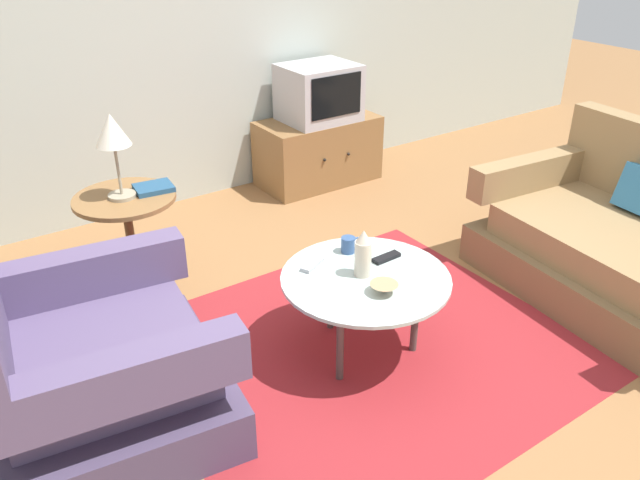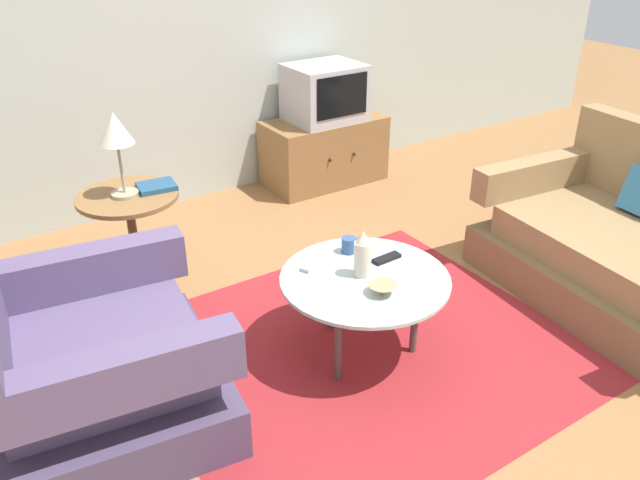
{
  "view_description": "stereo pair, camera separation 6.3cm",
  "coord_description": "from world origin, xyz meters",
  "px_view_note": "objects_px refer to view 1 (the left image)",
  "views": [
    {
      "loc": [
        -1.77,
        -1.82,
        2.01
      ],
      "look_at": [
        -0.19,
        0.44,
        0.55
      ],
      "focal_mm": 35.73,
      "sensor_mm": 36.0,
      "label": 1
    },
    {
      "loc": [
        -1.71,
        -1.86,
        2.01
      ],
      "look_at": [
        -0.19,
        0.44,
        0.55
      ],
      "focal_mm": 35.73,
      "sensor_mm": 36.0,
      "label": 2
    }
  ],
  "objects_px": {
    "mug": "(349,245)",
    "book": "(154,188)",
    "armchair": "(89,369)",
    "couch": "(626,248)",
    "bowl": "(384,288)",
    "coffee_table": "(365,283)",
    "vase": "(363,254)",
    "tv_remote_dark": "(386,257)",
    "side_table": "(128,224)",
    "television": "(319,93)",
    "table_lamp": "(113,135)",
    "tv_stand": "(318,151)",
    "tv_remote_silver": "(312,265)"
  },
  "relations": [
    {
      "from": "couch",
      "to": "bowl",
      "type": "bearing_deg",
      "value": 86.69
    },
    {
      "from": "table_lamp",
      "to": "vase",
      "type": "relative_size",
      "value": 1.94
    },
    {
      "from": "vase",
      "to": "side_table",
      "type": "bearing_deg",
      "value": 122.4
    },
    {
      "from": "tv_stand",
      "to": "tv_remote_silver",
      "type": "relative_size",
      "value": 6.15
    },
    {
      "from": "coffee_table",
      "to": "tv_stand",
      "type": "height_order",
      "value": "tv_stand"
    },
    {
      "from": "tv_remote_silver",
      "to": "book",
      "type": "height_order",
      "value": "book"
    },
    {
      "from": "tv_stand",
      "to": "mug",
      "type": "bearing_deg",
      "value": -120.12
    },
    {
      "from": "side_table",
      "to": "table_lamp",
      "type": "distance_m",
      "value": 0.52
    },
    {
      "from": "armchair",
      "to": "vase",
      "type": "height_order",
      "value": "armchair"
    },
    {
      "from": "vase",
      "to": "tv_remote_dark",
      "type": "relative_size",
      "value": 1.52
    },
    {
      "from": "television",
      "to": "table_lamp",
      "type": "height_order",
      "value": "table_lamp"
    },
    {
      "from": "couch",
      "to": "bowl",
      "type": "xyz_separation_m",
      "value": [
        -1.58,
        0.25,
        0.17
      ]
    },
    {
      "from": "mug",
      "to": "book",
      "type": "relative_size",
      "value": 0.53
    },
    {
      "from": "side_table",
      "to": "table_lamp",
      "type": "bearing_deg",
      "value": -148.9
    },
    {
      "from": "bowl",
      "to": "tv_remote_silver",
      "type": "distance_m",
      "value": 0.41
    },
    {
      "from": "side_table",
      "to": "television",
      "type": "distance_m",
      "value": 1.99
    },
    {
      "from": "mug",
      "to": "tv_remote_silver",
      "type": "relative_size",
      "value": 0.76
    },
    {
      "from": "couch",
      "to": "coffee_table",
      "type": "distance_m",
      "value": 1.62
    },
    {
      "from": "book",
      "to": "table_lamp",
      "type": "bearing_deg",
      "value": -175.16
    },
    {
      "from": "mug",
      "to": "television",
      "type": "bearing_deg",
      "value": 59.72
    },
    {
      "from": "coffee_table",
      "to": "television",
      "type": "height_order",
      "value": "television"
    },
    {
      "from": "television",
      "to": "tv_remote_silver",
      "type": "relative_size",
      "value": 3.6
    },
    {
      "from": "side_table",
      "to": "vase",
      "type": "relative_size",
      "value": 2.55
    },
    {
      "from": "book",
      "to": "bowl",
      "type": "bearing_deg",
      "value": -60.95
    },
    {
      "from": "armchair",
      "to": "coffee_table",
      "type": "height_order",
      "value": "armchair"
    },
    {
      "from": "vase",
      "to": "tv_remote_dark",
      "type": "xyz_separation_m",
      "value": [
        0.19,
        0.05,
        -0.1
      ]
    },
    {
      "from": "couch",
      "to": "mug",
      "type": "xyz_separation_m",
      "value": [
        -1.48,
        0.66,
        0.19
      ]
    },
    {
      "from": "couch",
      "to": "tv_remote_silver",
      "type": "bearing_deg",
      "value": 75.36
    },
    {
      "from": "armchair",
      "to": "coffee_table",
      "type": "xyz_separation_m",
      "value": [
        1.26,
        -0.23,
        0.09
      ]
    },
    {
      "from": "tv_stand",
      "to": "television",
      "type": "distance_m",
      "value": 0.47
    },
    {
      "from": "couch",
      "to": "book",
      "type": "bearing_deg",
      "value": 59.19
    },
    {
      "from": "coffee_table",
      "to": "vase",
      "type": "distance_m",
      "value": 0.15
    },
    {
      "from": "tv_stand",
      "to": "vase",
      "type": "distance_m",
      "value": 2.24
    },
    {
      "from": "mug",
      "to": "tv_remote_silver",
      "type": "bearing_deg",
      "value": -175.93
    },
    {
      "from": "vase",
      "to": "book",
      "type": "distance_m",
      "value": 1.28
    },
    {
      "from": "coffee_table",
      "to": "mug",
      "type": "relative_size",
      "value": 7.04
    },
    {
      "from": "side_table",
      "to": "tv_remote_dark",
      "type": "bearing_deg",
      "value": -50.12
    },
    {
      "from": "television",
      "to": "tv_remote_silver",
      "type": "distance_m",
      "value": 2.14
    },
    {
      "from": "armchair",
      "to": "television",
      "type": "bearing_deg",
      "value": 133.84
    },
    {
      "from": "bowl",
      "to": "book",
      "type": "relative_size",
      "value": 0.6
    },
    {
      "from": "table_lamp",
      "to": "couch",
      "type": "bearing_deg",
      "value": -34.53
    },
    {
      "from": "armchair",
      "to": "couch",
      "type": "distance_m",
      "value": 2.9
    },
    {
      "from": "side_table",
      "to": "television",
      "type": "bearing_deg",
      "value": 22.89
    },
    {
      "from": "table_lamp",
      "to": "tv_remote_silver",
      "type": "relative_size",
      "value": 3.01
    },
    {
      "from": "television",
      "to": "book",
      "type": "relative_size",
      "value": 2.51
    },
    {
      "from": "table_lamp",
      "to": "bowl",
      "type": "xyz_separation_m",
      "value": [
        0.73,
        -1.33,
        -0.5
      ]
    },
    {
      "from": "mug",
      "to": "tv_remote_dark",
      "type": "bearing_deg",
      "value": -57.44
    },
    {
      "from": "side_table",
      "to": "table_lamp",
      "type": "height_order",
      "value": "table_lamp"
    },
    {
      "from": "table_lamp",
      "to": "vase",
      "type": "distance_m",
      "value": 1.43
    },
    {
      "from": "side_table",
      "to": "tv_remote_dark",
      "type": "distance_m",
      "value": 1.45
    }
  ]
}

